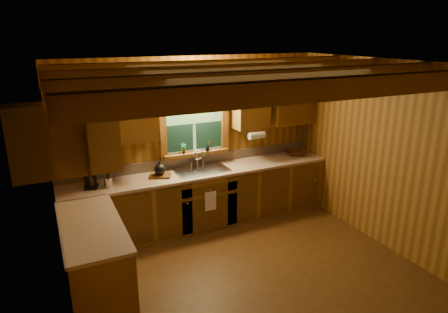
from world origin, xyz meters
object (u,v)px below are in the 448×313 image
(coffee_maker, at_px, (90,178))
(cutting_board, at_px, (160,176))
(wicker_basket, at_px, (296,153))
(sink, at_px, (202,173))

(coffee_maker, height_order, cutting_board, coffee_maker)
(coffee_maker, height_order, wicker_basket, coffee_maker)
(sink, xyz_separation_m, wicker_basket, (1.78, 0.03, 0.09))
(wicker_basket, bearing_deg, sink, -179.14)
(wicker_basket, bearing_deg, cutting_board, -179.44)
(cutting_board, bearing_deg, coffee_maker, -157.07)
(sink, bearing_deg, cutting_board, 179.74)
(coffee_maker, relative_size, wicker_basket, 0.82)
(cutting_board, height_order, wicker_basket, wicker_basket)
(sink, xyz_separation_m, cutting_board, (-0.66, 0.00, 0.06))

